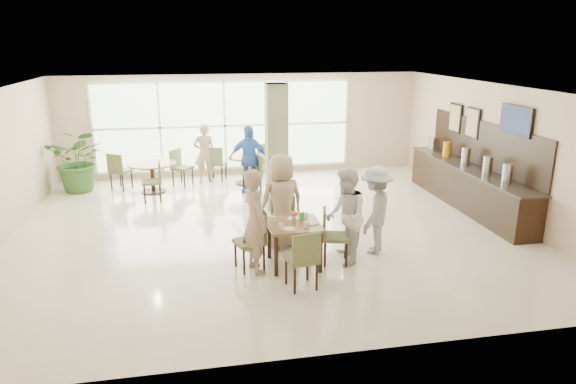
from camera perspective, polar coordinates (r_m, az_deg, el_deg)
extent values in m
plane|color=beige|center=(10.51, -2.30, -3.98)|extent=(10.00, 10.00, 0.00)
plane|color=white|center=(9.88, -2.49, 11.41)|extent=(10.00, 10.00, 0.00)
plane|color=#CAAF91|center=(14.49, -5.05, 7.42)|extent=(10.00, 0.00, 10.00)
plane|color=#CAAF91|center=(5.89, 4.14, -6.30)|extent=(10.00, 0.00, 10.00)
plane|color=#CAAF91|center=(11.89, 22.25, 4.24)|extent=(0.00, 9.00, 9.00)
plane|color=silver|center=(14.42, -7.03, 7.31)|extent=(7.00, 0.00, 7.00)
cube|color=#757E57|center=(11.32, -1.29, 4.91)|extent=(0.45, 0.45, 2.80)
cube|color=brown|center=(8.56, 0.67, -3.67)|extent=(0.87, 0.87, 0.05)
cube|color=black|center=(8.30, -1.33, -7.12)|extent=(0.06, 0.06, 0.70)
cube|color=black|center=(8.44, 3.62, -6.73)|extent=(0.06, 0.06, 0.70)
cube|color=black|center=(8.97, -2.11, -5.27)|extent=(0.06, 0.06, 0.70)
cube|color=black|center=(9.10, 2.48, -4.95)|extent=(0.06, 0.06, 0.70)
cylinder|color=brown|center=(13.21, -14.92, 3.06)|extent=(1.19, 1.19, 0.04)
cylinder|color=black|center=(13.30, -14.81, 1.49)|extent=(0.10, 0.10, 0.71)
cylinder|color=black|center=(13.39, -14.70, 0.09)|extent=(0.60, 0.60, 0.03)
cylinder|color=brown|center=(13.58, -4.65, 3.93)|extent=(1.00, 1.00, 0.04)
cylinder|color=black|center=(13.67, -4.61, 2.40)|extent=(0.10, 0.10, 0.71)
cylinder|color=black|center=(13.75, -4.58, 1.03)|extent=(0.60, 0.60, 0.03)
cylinder|color=white|center=(8.36, 2.10, -3.64)|extent=(0.08, 0.08, 0.10)
cylinder|color=white|center=(8.62, -1.72, -3.01)|extent=(0.08, 0.08, 0.10)
cylinder|color=white|center=(8.78, 1.96, -2.63)|extent=(0.08, 0.08, 0.10)
cylinder|color=white|center=(8.27, -0.78, -3.86)|extent=(0.08, 0.08, 0.10)
cylinder|color=white|center=(8.28, 0.09, -4.14)|extent=(0.20, 0.20, 0.01)
cylinder|color=white|center=(8.76, 0.59, -2.96)|extent=(0.20, 0.20, 0.01)
cylinder|color=white|center=(8.56, 2.75, -3.46)|extent=(0.20, 0.20, 0.01)
cylinder|color=#99B27F|center=(8.53, 0.67, -3.13)|extent=(0.07, 0.07, 0.12)
sphere|color=#FF5C15|center=(8.50, 0.87, -2.42)|extent=(0.07, 0.07, 0.07)
sphere|color=#FF5C15|center=(8.52, 0.54, -2.39)|extent=(0.07, 0.07, 0.07)
sphere|color=#FF5C15|center=(8.47, 0.61, -2.50)|extent=(0.07, 0.07, 0.07)
cube|color=green|center=(8.65, 1.52, -2.76)|extent=(0.09, 0.07, 0.15)
cube|color=black|center=(12.35, 19.29, 0.42)|extent=(0.60, 4.60, 0.90)
cube|color=black|center=(12.24, 19.50, 2.54)|extent=(0.64, 4.70, 0.04)
cube|color=black|center=(12.28, 20.91, 4.98)|extent=(0.04, 4.60, 1.00)
cylinder|color=silver|center=(11.04, 23.18, 1.88)|extent=(0.20, 0.20, 0.40)
cylinder|color=silver|center=(11.61, 21.30, 2.75)|extent=(0.20, 0.20, 0.40)
cylinder|color=silver|center=(12.36, 19.14, 3.75)|extent=(0.20, 0.20, 0.40)
cylinder|color=orange|center=(13.13, 17.22, 4.55)|extent=(0.18, 0.18, 0.36)
cube|color=silver|center=(13.74, 15.88, 5.17)|extent=(0.18, 0.30, 0.36)
cube|color=black|center=(11.25, 24.04, 7.29)|extent=(0.06, 1.00, 0.58)
cube|color=#7F99CC|center=(11.23, 23.93, 7.30)|extent=(0.01, 0.92, 0.50)
cube|color=black|center=(12.63, 19.85, 7.23)|extent=(0.04, 0.55, 0.70)
cube|color=#976237|center=(12.61, 19.75, 7.23)|extent=(0.01, 0.47, 0.62)
cube|color=black|center=(13.31, 18.12, 7.82)|extent=(0.04, 0.55, 0.70)
cube|color=#976237|center=(13.30, 18.03, 7.82)|extent=(0.01, 0.47, 0.62)
imported|color=#315D25|center=(13.86, -22.17, 3.30)|extent=(1.74, 1.74, 1.60)
imported|color=tan|center=(8.33, -3.66, -3.24)|extent=(0.56, 0.72, 1.74)
imported|color=tan|center=(9.31, -0.72, -1.03)|extent=(0.94, 0.67, 1.74)
imported|color=white|center=(8.70, 6.43, -2.68)|extent=(0.75, 0.90, 1.67)
imported|color=#A1A1A3|center=(9.22, 9.66, -1.98)|extent=(1.07, 1.17, 1.58)
imported|color=#3E70BC|center=(12.80, -4.40, 3.67)|extent=(1.13, 0.89, 1.69)
imported|color=white|center=(13.64, -1.05, 4.53)|extent=(0.85, 1.63, 1.69)
imported|color=tan|center=(13.84, -9.26, 4.28)|extent=(0.61, 0.43, 1.59)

